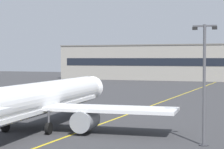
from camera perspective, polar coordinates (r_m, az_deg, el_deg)
name	(u,v)px	position (r m, az deg, el deg)	size (l,w,h in m)	color
taxiway_centreline	(127,115)	(61.20, 2.03, -5.47)	(0.30, 180.00, 0.01)	yellow
airliner_foreground	(34,101)	(48.27, -10.53, -3.54)	(32.28, 41.53, 11.65)	white
apron_lamp_post	(204,82)	(39.93, 12.43, -1.03)	(2.24, 0.90, 11.32)	#515156
safety_cone_by_nose_gear	(92,111)	(63.75, -2.67, -4.93)	(0.44, 0.44, 0.55)	orange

